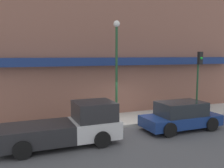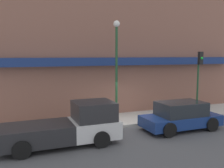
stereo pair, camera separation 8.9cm
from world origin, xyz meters
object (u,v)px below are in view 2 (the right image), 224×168
at_px(pickup_truck, 68,127).
at_px(street_lamp, 117,60).
at_px(fire_hydrant, 165,111).
at_px(traffic_light, 199,72).
at_px(parked_car, 181,116).

relative_size(pickup_truck, street_lamp, 0.92).
xyz_separation_m(pickup_truck, fire_hydrant, (6.69, 2.29, -0.36)).
height_order(street_lamp, traffic_light, street_lamp).
height_order(pickup_truck, street_lamp, street_lamp).
height_order(parked_car, fire_hydrant, parked_car).
bearing_deg(fire_hydrant, street_lamp, -177.08).
distance_m(fire_hydrant, traffic_light, 3.28).
bearing_deg(traffic_light, pickup_truck, -169.11).
bearing_deg(parked_car, fire_hydrant, 74.73).
bearing_deg(parked_car, street_lamp, 141.69).
xyz_separation_m(pickup_truck, parked_car, (6.16, -0.00, -0.08)).
relative_size(street_lamp, traffic_light, 1.42).
distance_m(parked_car, street_lamp, 4.69).
bearing_deg(street_lamp, parked_car, -36.14).
bearing_deg(street_lamp, fire_hydrant, 2.92).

